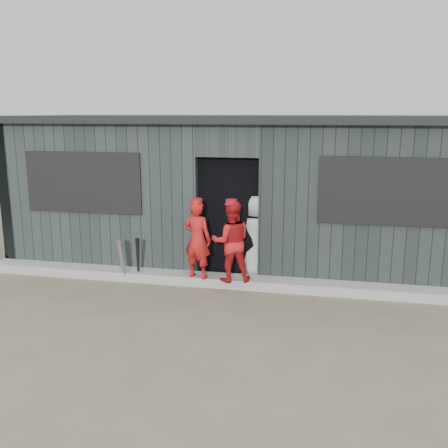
% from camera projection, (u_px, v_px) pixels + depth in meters
% --- Properties ---
extents(ground, '(80.00, 80.00, 0.00)m').
position_uv_depth(ground, '(194.00, 334.00, 6.15)').
color(ground, brown).
rests_on(ground, ground).
extents(curb, '(8.00, 0.36, 0.15)m').
position_uv_depth(curb, '(224.00, 281.00, 7.88)').
color(curb, gray).
rests_on(curb, ground).
extents(bat_left, '(0.11, 0.22, 0.73)m').
position_uv_depth(bat_left, '(123.00, 261.00, 7.93)').
color(bat_left, gray).
rests_on(bat_left, ground).
extents(bat_mid, '(0.10, 0.20, 0.72)m').
position_uv_depth(bat_mid, '(122.00, 260.00, 8.00)').
color(bat_mid, gray).
rests_on(bat_mid, ground).
extents(bat_right, '(0.18, 0.31, 0.75)m').
position_uv_depth(bat_right, '(138.00, 259.00, 7.98)').
color(bat_right, black).
rests_on(bat_right, ground).
extents(player_red_left, '(0.50, 0.39, 1.23)m').
position_uv_depth(player_red_left, '(197.00, 239.00, 7.68)').
color(player_red_left, '#B21815').
rests_on(player_red_left, curb).
extents(player_red_right, '(0.71, 0.62, 1.24)m').
position_uv_depth(player_red_right, '(231.00, 242.00, 7.52)').
color(player_red_right, red).
rests_on(player_red_right, curb).
extents(player_grey_back, '(0.74, 0.54, 1.41)m').
position_uv_depth(player_grey_back, '(257.00, 237.00, 8.08)').
color(player_grey_back, '#ACACAC').
rests_on(player_grey_back, ground).
extents(dugout, '(8.30, 3.30, 2.62)m').
position_uv_depth(dugout, '(243.00, 189.00, 9.22)').
color(dugout, black).
rests_on(dugout, ground).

